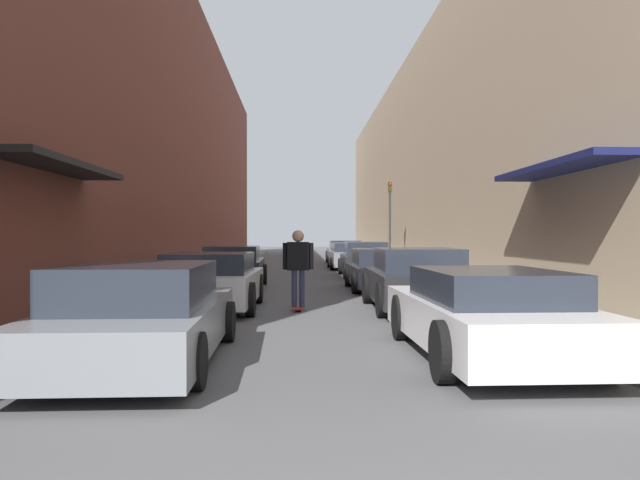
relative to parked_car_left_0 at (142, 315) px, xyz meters
name	(u,v)px	position (x,y,z in m)	size (l,w,h in m)	color
ground	(306,276)	(2.25, 16.61, -0.60)	(124.82, 124.82, 0.00)	#515154
curb_strip_left	(217,267)	(-1.96, 22.28, -0.54)	(1.80, 56.74, 0.12)	gray
curb_strip_right	(391,267)	(6.46, 22.28, -0.54)	(1.80, 56.74, 0.12)	gray
building_row_left	(156,134)	(-4.86, 22.28, 5.87)	(4.90, 56.74, 12.95)	brown
building_row_right	(450,161)	(9.36, 22.27, 4.65)	(4.90, 56.74, 10.50)	tan
parked_car_left_0	(142,315)	(0.00, 0.00, 0.00)	(1.98, 4.83, 1.25)	gray
parked_car_left_1	(211,282)	(0.07, 5.62, 0.01)	(2.08, 4.15, 1.23)	silver
parked_car_left_2	(233,268)	(-0.01, 11.03, 0.03)	(1.87, 4.41, 1.29)	#232326
parked_car_right_0	(486,314)	(4.43, 0.15, -0.02)	(1.97, 4.63, 1.17)	silver
parked_car_right_1	(416,280)	(4.50, 5.40, 0.05)	(2.01, 4.16, 1.33)	#232326
parked_car_right_2	(383,270)	(4.46, 10.36, -0.02)	(2.03, 4.02, 1.22)	black
parked_car_right_3	(365,260)	(4.54, 16.22, 0.05)	(1.86, 4.67, 1.35)	#232326
parked_car_right_4	(350,256)	(4.42, 21.75, 0.01)	(2.02, 4.25, 1.25)	gray
parked_car_right_5	(345,252)	(4.59, 27.22, 0.04)	(2.04, 4.37, 1.31)	#515459
skateboarder	(298,261)	(1.96, 5.40, 0.46)	(0.66, 0.78, 1.72)	#B2231E
traffic_light	(390,215)	(6.22, 20.94, 1.94)	(0.16, 0.22, 3.97)	#2D2D2D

